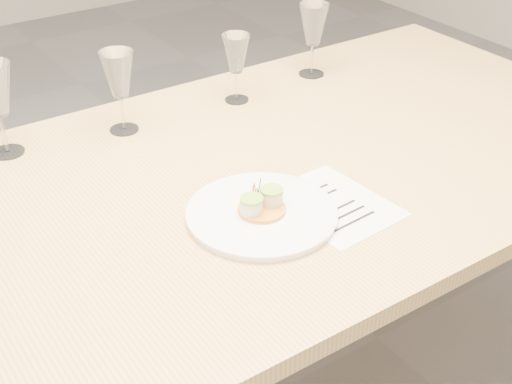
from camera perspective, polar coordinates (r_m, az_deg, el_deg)
dining_table at (r=1.52m, az=-6.73°, el=-2.71°), size 2.40×1.00×0.75m
dinner_plate at (r=1.41m, az=0.48°, el=-1.67°), size 0.30×0.30×0.08m
recipe_sheet at (r=1.46m, az=6.13°, el=-1.00°), size 0.22×0.27×0.00m
wine_glass_2 at (r=1.71m, az=-10.94°, el=9.07°), size 0.08×0.08×0.20m
wine_glass_3 at (r=1.85m, az=-1.61°, el=10.88°), size 0.07×0.07×0.18m
wine_glass_4 at (r=2.01m, az=4.62°, el=13.11°), size 0.08×0.08×0.20m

